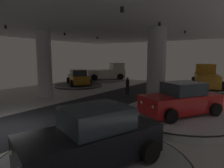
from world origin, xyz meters
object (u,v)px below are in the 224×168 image
pickup_truck_deep_left (108,73)px  visitor_walking_near (127,85)px  column_left (44,65)px  display_car_near_right (93,138)px  pickup_truck_deep_right (206,78)px  display_platform_near_right (92,166)px  display_platform_mid_right (180,117)px  display_platform_far_left (78,85)px  display_car_mid_right (181,100)px  display_platform_deep_right (206,88)px  display_platform_deep_left (105,80)px  column_right (156,66)px  display_car_far_left (78,78)px

pickup_truck_deep_left → visitor_walking_near: 10.78m
visitor_walking_near → column_left: bearing=-136.6°
display_car_near_right → visitor_walking_near: size_ratio=2.87×
column_left → pickup_truck_deep_right: bearing=48.4°
pickup_truck_deep_left → display_platform_near_right: size_ratio=0.91×
display_platform_near_right → display_car_near_right: display_car_near_right is taller
column_left → display_platform_mid_right: bearing=-0.1°
display_platform_near_right → display_platform_far_left: bearing=135.5°
visitor_walking_near → display_platform_mid_right: bearing=-38.8°
pickup_truck_deep_left → display_car_near_right: bearing=-55.1°
pickup_truck_deep_left → display_platform_far_left: bearing=-86.8°
display_platform_mid_right → display_car_mid_right: display_car_mid_right is taller
display_platform_far_left → display_platform_deep_right: size_ratio=0.98×
display_platform_deep_left → display_platform_far_left: 6.06m
display_car_near_right → visitor_walking_near: 12.39m
column_right → display_platform_near_right: 9.95m
display_platform_near_right → display_car_mid_right: display_car_mid_right is taller
display_platform_deep_left → display_platform_near_right: size_ratio=0.95×
column_left → display_platform_far_left: (-2.16, 6.17, -2.62)m
pickup_truck_deep_left → column_right: bearing=-40.0°
display_car_near_right → pickup_truck_deep_right: pickup_truck_deep_right is taller
column_left → display_platform_mid_right: 11.60m
display_platform_near_right → pickup_truck_deep_right: pickup_truck_deep_right is taller
display_car_near_right → display_car_mid_right: display_car_mid_right is taller
column_left → pickup_truck_deep_right: 15.89m
display_car_near_right → display_platform_far_left: (-12.70, 12.44, -0.86)m
column_right → display_car_mid_right: bearing=-48.8°
column_left → display_car_far_left: size_ratio=1.23×
display_car_far_left → display_platform_mid_right: bearing=-24.7°
display_car_far_left → display_platform_far_left: bearing=145.0°
display_platform_deep_left → visitor_walking_near: size_ratio=3.57×
display_platform_far_left → display_car_mid_right: 14.87m
display_car_near_right → display_platform_mid_right: display_car_near_right is taller
visitor_walking_near → pickup_truck_deep_left: bearing=135.5°
pickup_truck_deep_left → display_car_near_right: size_ratio=1.19×
column_left → display_platform_near_right: bearing=-30.9°
column_left → display_car_near_right: column_left is taller
display_platform_far_left → display_car_far_left: bearing=-35.0°
display_car_near_right → display_platform_far_left: bearing=135.6°
column_left → pickup_truck_deep_left: bearing=101.4°
display_car_mid_right → display_platform_near_right: bearing=-97.3°
column_right → pickup_truck_deep_left: bearing=140.0°
display_platform_far_left → column_left: bearing=-70.7°
display_platform_far_left → display_platform_mid_right: size_ratio=0.92×
display_platform_near_right → display_car_near_right: size_ratio=1.31×
column_left → display_platform_deep_right: bearing=47.4°
display_car_near_right → display_platform_far_left: size_ratio=0.82×
pickup_truck_deep_right → display_car_near_right: bearing=-89.9°
display_platform_far_left → display_car_far_left: size_ratio=1.24×
display_platform_deep_left → pickup_truck_deep_right: pickup_truck_deep_right is taller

